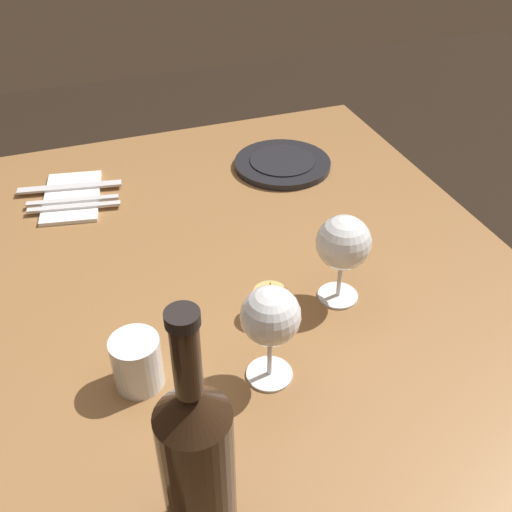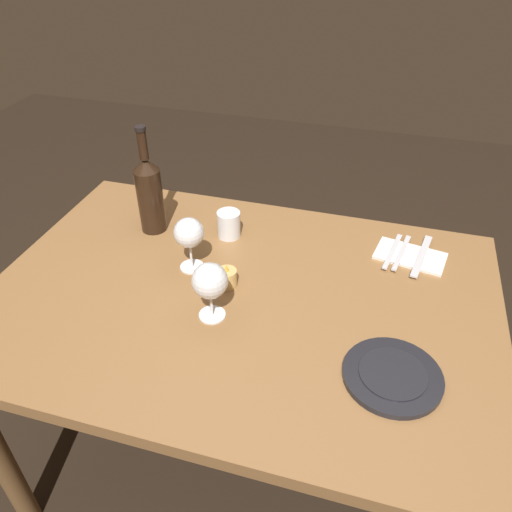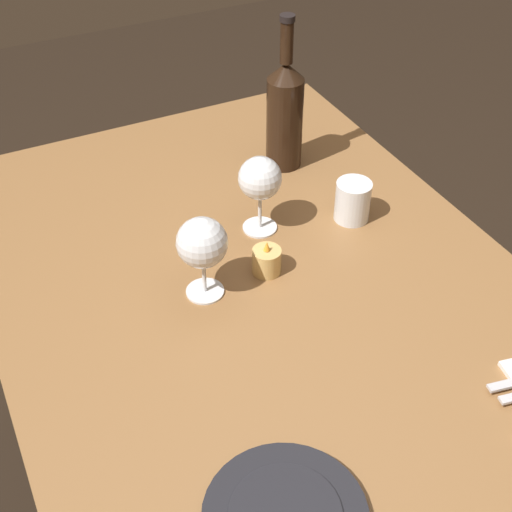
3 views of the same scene
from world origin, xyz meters
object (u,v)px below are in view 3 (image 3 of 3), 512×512
wine_bottle (285,112)px  votive_candle (267,261)px  wine_glass_right (202,244)px  water_tumbler (353,203)px  wine_glass_left (260,180)px

wine_bottle → votive_candle: 0.37m
wine_glass_right → wine_bottle: size_ratio=0.47×
wine_bottle → water_tumbler: bearing=6.6°
wine_bottle → votive_candle: (0.30, -0.19, -0.10)m
wine_bottle → votive_candle: bearing=-32.8°
wine_glass_right → wine_bottle: 0.43m
wine_glass_left → wine_bottle: (-0.18, 0.15, 0.01)m
wine_glass_right → wine_bottle: (-0.30, 0.31, 0.02)m
wine_glass_right → water_tumbler: (-0.07, 0.34, -0.07)m
wine_glass_left → water_tumbler: bearing=74.3°
water_tumbler → votive_candle: bearing=-72.8°
wine_bottle → water_tumbler: (0.23, 0.03, -0.09)m
votive_candle → wine_bottle: bearing=147.2°
wine_glass_right → votive_candle: wine_glass_right is taller
water_tumbler → votive_candle: size_ratio=1.20×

